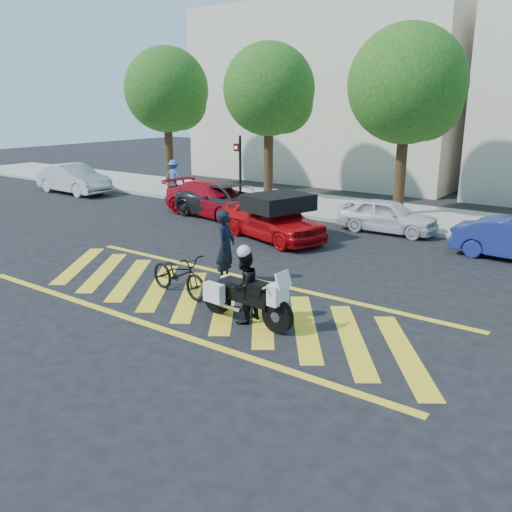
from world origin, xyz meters
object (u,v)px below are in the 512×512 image
Objects in this scene: parked_left at (213,199)px; parked_mid_left at (232,201)px; bicycle at (179,274)px; officer_moto at (244,287)px; officer_bike at (226,247)px; red_convertible at (273,219)px; parked_mid_right at (388,216)px; police_motorcycle at (245,296)px; parked_far_left at (74,179)px.

parked_mid_left is (0.95, 0.06, -0.01)m from parked_left.
officer_moto is (2.35, -0.44, 0.27)m from bicycle.
red_convertible is (-1.62, 4.61, -0.25)m from officer_bike.
parked_mid_right is at bearing -70.93° from parked_left.
red_convertible is 4.35m from parked_mid_right.
police_motorcycle is 0.51× the size of parked_left.
police_motorcycle is (2.00, -1.84, -0.39)m from officer_bike.
parked_mid_right is (-0.80, 9.75, 0.03)m from police_motorcycle.
parked_far_left is (-15.51, 6.68, -0.23)m from officer_bike.
officer_bike reaches higher than parked_mid_right.
parked_left is (-4.30, 1.90, -0.03)m from red_convertible.
officer_moto is at bearing -134.81° from parked_mid_left.
parked_far_left is at bearing 49.35° from officer_bike.
police_motorcycle is 0.21m from officer_moto.
parked_far_left is 16.75m from parked_mid_right.
parked_left is at bearing 99.03° from parked_mid_right.
officer_bike is at bearing -142.94° from red_convertible.
parked_far_left reaches higher than police_motorcycle.
officer_moto is 7.39m from red_convertible.
parked_far_left is at bearing 70.37° from bicycle.
parked_far_left is at bearing 95.01° from parked_mid_left.
officer_moto is 0.44× the size of parked_mid_right.
officer_bike is at bearing 141.19° from police_motorcycle.
parked_mid_right is at bearing -83.90° from parked_far_left.
bicycle is at bearing -96.83° from officer_moto.
red_convertible is at bearing -105.88° from parked_left.
officer_bike is 8.25m from parked_mid_left.
officer_bike is at bearing 169.31° from parked_mid_right.
parked_left is at bearing 43.58° from bicycle.
parked_mid_left is at bearing 38.50° from bicycle.
parked_mid_right is (2.82, 3.30, -0.12)m from red_convertible.
police_motorcycle is 1.53× the size of officer_moto.
red_convertible is at bearing 137.40° from parked_mid_right.
police_motorcycle is 11.52m from parked_left.
parked_left is (-5.93, 6.51, -0.28)m from officer_bike.
police_motorcycle is at bearing -133.02° from red_convertible.
parked_mid_right is (16.70, 1.23, -0.14)m from parked_far_left.
officer_moto reaches higher than parked_mid_right.
red_convertible is 0.87× the size of parked_mid_left.
red_convertible reaches higher than parked_left.
officer_moto is 10.92m from parked_mid_left.
parked_mid_right is at bearing -171.59° from officer_moto.
officer_bike is 0.46× the size of red_convertible.
parked_left is at bearing -132.75° from officer_moto.
police_motorcycle is 0.57× the size of red_convertible.
officer_bike is 1.52m from bicycle.
parked_left is 1.34× the size of parked_mid_right.
red_convertible is 3.89m from parked_mid_left.
parked_mid_left is 1.38× the size of parked_mid_right.
parked_left is at bearing 83.81° from red_convertible.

